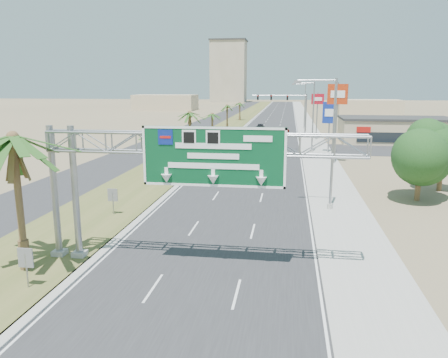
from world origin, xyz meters
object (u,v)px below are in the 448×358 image
sign_gantry (184,154)px  pole_sign_red_near (337,100)px  car_right_lane (282,132)px  store_building (395,131)px  car_mid_lane (242,158)px  car_far (260,127)px  signal_mast (295,111)px  pole_sign_blue (330,115)px  pole_sign_red_far (318,103)px  palm_near (13,138)px  car_left_lane (210,156)px

sign_gantry → pole_sign_red_near: (10.89, 33.28, 1.78)m
car_right_lane → pole_sign_red_near: (6.89, -29.92, 7.12)m
store_building → car_mid_lane: 33.84m
sign_gantry → car_far: (-0.93, 73.25, -5.41)m
sign_gantry → car_mid_lane: bearing=90.8°
signal_mast → pole_sign_blue: bearing=-76.9°
sign_gantry → signal_mast: 62.37m
car_far → pole_sign_red_near: size_ratio=0.45×
pole_sign_red_near → sign_gantry: bearing=-108.1°
sign_gantry → pole_sign_blue: sign_gantry is taller
signal_mast → pole_sign_red_far: 5.88m
palm_near → car_far: size_ratio=1.88×
pole_sign_blue → sign_gantry: bearing=-104.5°
store_building → pole_sign_blue: size_ratio=2.42×
store_building → pole_sign_blue: 18.80m
car_right_lane → car_mid_lane: bearing=-94.7°
palm_near → pole_sign_red_far: palm_near is taller
car_left_lane → signal_mast: bearing=70.2°
palm_near → pole_sign_blue: (19.01, 44.12, -1.46)m
sign_gantry → car_mid_lane: size_ratio=4.33×
pole_sign_red_near → pole_sign_red_far: pole_sign_red_near is taller
pole_sign_red_far → car_left_lane: bearing=-118.9°
car_left_lane → car_mid_lane: bearing=1.9°
car_mid_lane → pole_sign_red_far: 28.79m
sign_gantry → car_left_lane: bearing=98.0°
sign_gantry → store_building: (23.06, 56.07, -4.06)m
palm_near → pole_sign_blue: bearing=66.7°
car_far → car_mid_lane: bearing=-89.4°
car_left_lane → pole_sign_red_far: 30.58m
car_mid_lane → palm_near: bearing=-105.2°
signal_mast → car_mid_lane: bearing=-102.4°
store_building → pole_sign_red_near: 26.49m
store_building → pole_sign_red_far: bearing=171.9°
pole_sign_red_near → car_far: bearing=106.5°
car_left_lane → pole_sign_red_near: bearing=5.8°
sign_gantry → signal_mast: bearing=84.3°
car_far → pole_sign_red_near: bearing=-73.6°
store_building → pole_sign_red_far: pole_sign_red_far is taller
sign_gantry → pole_sign_red_far: size_ratio=2.02×
pole_sign_red_far → car_right_lane: bearing=138.9°
palm_near → pole_sign_blue: palm_near is taller
car_left_lane → pole_sign_red_far: pole_sign_red_far is taller
car_left_lane → sign_gantry: bearing=-82.5°
palm_near → pole_sign_red_far: size_ratio=1.01×
palm_near → store_building: palm_near is taller
car_mid_lane → car_right_lane: bearing=79.6°
car_left_lane → car_mid_lane: (4.00, 0.17, -0.22)m
palm_near → signal_mast: palm_near is taller
palm_near → pole_sign_blue: 48.06m
car_left_lane → car_mid_lane: 4.01m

